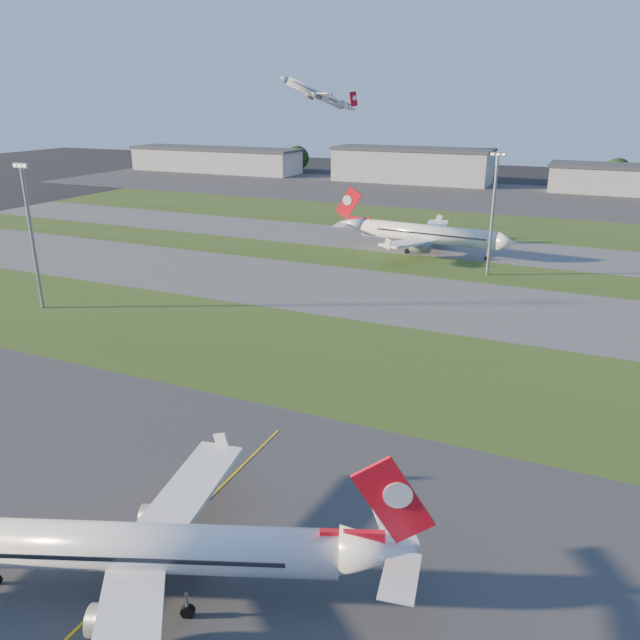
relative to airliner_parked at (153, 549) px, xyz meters
The scene contains 20 objects.
ground 9.84m from the airliner_parked, 151.61° to the right, with size 700.00×700.00×0.00m, color black.
apron_near 9.83m from the airliner_parked, 151.61° to the right, with size 300.00×70.00×0.01m, color #333335.
grass_strip_a 48.53m from the airliner_parked, 99.44° to the left, with size 300.00×34.00×0.01m, color #2E4818.
taxiway_a 81.20m from the airliner_parked, 95.61° to the left, with size 300.00×32.00×0.01m, color #515154.
grass_strip_b 106.08m from the airliner_parked, 94.29° to the left, with size 300.00×18.00×0.01m, color #2E4818.
taxiway_b 128.02m from the airliner_parked, 93.55° to the left, with size 300.00×26.00×0.01m, color #515154.
grass_strip_c 160.96m from the airliner_parked, 92.83° to the left, with size 300.00×40.00×0.01m, color #2E4818.
apron_far 220.89m from the airliner_parked, 92.06° to the left, with size 400.00×80.00×0.01m, color #333335.
yellow_line 6.51m from the airliner_parked, 124.38° to the right, with size 0.25×60.00×0.02m, color gold.
airliner_parked is the anchor object (origin of this frame).
airliner_taxiing 118.76m from the airliner_parked, 95.09° to the left, with size 42.68×36.08×13.32m.
airliner_departing 241.82m from the airliner_parked, 111.49° to the left, with size 25.44×23.40×10.23m.
light_mast_west 79.72m from the airliner_parked, 142.83° to the left, with size 3.20×0.70×25.80m.
light_mast_centre 104.52m from the airliner_parked, 86.10° to the left, with size 3.20×0.70×25.80m.
hangar_far_west 296.32m from the airliner_parked, 122.21° to the left, with size 91.80×23.00×12.20m.
hangar_west 256.27m from the airliner_parked, 101.92° to the left, with size 71.40×23.00×15.20m.
tree_far_west 329.74m from the airliner_parked, 126.89° to the left, with size 11.00×11.00×12.00m.
tree_west 290.73m from the airliner_parked, 113.93° to the left, with size 12.10×12.10×13.20m.
tree_mid_west 263.21m from the airliner_parked, 96.09° to the left, with size 9.90×9.90×10.80m.
tree_mid_east 266.66m from the airliner_parked, 83.09° to the left, with size 11.55×11.55×12.60m.
Camera 1 is at (35.23, -25.78, 36.13)m, focal length 35.00 mm.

